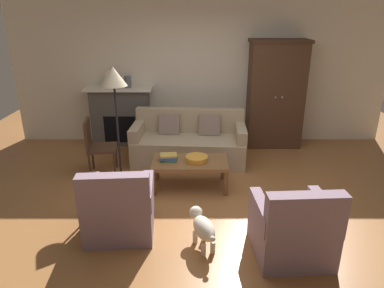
# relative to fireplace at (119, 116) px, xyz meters

# --- Properties ---
(ground_plane) EXTENTS (9.60, 9.60, 0.00)m
(ground_plane) POSITION_rel_fireplace_xyz_m (1.55, -2.30, -0.57)
(ground_plane) COLOR #9E6638
(back_wall) EXTENTS (7.20, 0.10, 2.80)m
(back_wall) POSITION_rel_fireplace_xyz_m (1.55, 0.25, 0.83)
(back_wall) COLOR silver
(back_wall) RESTS_ON ground
(fireplace) EXTENTS (1.26, 0.48, 1.12)m
(fireplace) POSITION_rel_fireplace_xyz_m (0.00, 0.00, 0.00)
(fireplace) COLOR #4C4947
(fireplace) RESTS_ON ground
(armoire) EXTENTS (1.06, 0.57, 2.00)m
(armoire) POSITION_rel_fireplace_xyz_m (2.95, -0.08, 0.43)
(armoire) COLOR #472D1E
(armoire) RESTS_ON ground
(couch) EXTENTS (1.96, 0.96, 0.86)m
(couch) POSITION_rel_fireplace_xyz_m (1.33, -0.85, -0.25)
(couch) COLOR tan
(couch) RESTS_ON ground
(coffee_table) EXTENTS (1.10, 0.60, 0.42)m
(coffee_table) POSITION_rel_fireplace_xyz_m (1.35, -1.86, -0.20)
(coffee_table) COLOR brown
(coffee_table) RESTS_ON ground
(fruit_bowl) EXTENTS (0.32, 0.32, 0.08)m
(fruit_bowl) POSITION_rel_fireplace_xyz_m (1.45, -1.87, -0.11)
(fruit_bowl) COLOR orange
(fruit_bowl) RESTS_ON coffee_table
(book_stack) EXTENTS (0.26, 0.20, 0.10)m
(book_stack) POSITION_rel_fireplace_xyz_m (1.04, -1.84, -0.10)
(book_stack) COLOR #427A4C
(book_stack) RESTS_ON coffee_table
(mantel_vase_cream) EXTENTS (0.13, 0.13, 0.32)m
(mantel_vase_cream) POSITION_rel_fireplace_xyz_m (-0.18, -0.02, 0.71)
(mantel_vase_cream) COLOR beige
(mantel_vase_cream) RESTS_ON fireplace
(mantel_vase_terracotta) EXTENTS (0.10, 0.10, 0.26)m
(mantel_vase_terracotta) POSITION_rel_fireplace_xyz_m (0.00, -0.02, 0.68)
(mantel_vase_terracotta) COLOR #A86042
(mantel_vase_terracotta) RESTS_ON fireplace
(mantel_vase_slate) EXTENTS (0.13, 0.13, 0.21)m
(mantel_vase_slate) POSITION_rel_fireplace_xyz_m (0.18, -0.02, 0.66)
(mantel_vase_slate) COLOR #565B66
(mantel_vase_slate) RESTS_ON fireplace
(armchair_near_left) EXTENTS (0.83, 0.82, 0.88)m
(armchair_near_left) POSITION_rel_fireplace_xyz_m (0.54, -3.02, -0.25)
(armchair_near_left) COLOR gray
(armchair_near_left) RESTS_ON ground
(armchair_near_right) EXTENTS (0.82, 0.81, 0.88)m
(armchair_near_right) POSITION_rel_fireplace_xyz_m (2.44, -3.43, -0.25)
(armchair_near_right) COLOR gray
(armchair_near_right) RESTS_ON ground
(side_chair_wooden) EXTENTS (0.50, 0.50, 0.90)m
(side_chair_wooden) POSITION_rel_fireplace_xyz_m (-0.13, -1.39, -0.06)
(side_chair_wooden) COLOR #472D1E
(side_chair_wooden) RESTS_ON ground
(floor_lamp) EXTENTS (0.36, 0.36, 1.77)m
(floor_lamp) POSITION_rel_fireplace_xyz_m (0.33, -1.82, 0.97)
(floor_lamp) COLOR black
(floor_lamp) RESTS_ON ground
(dog) EXTENTS (0.33, 0.54, 0.39)m
(dog) POSITION_rel_fireplace_xyz_m (1.50, -3.27, -0.32)
(dog) COLOR beige
(dog) RESTS_ON ground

